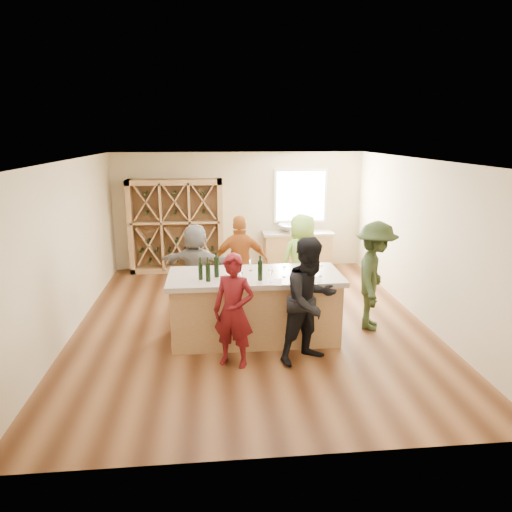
{
  "coord_description": "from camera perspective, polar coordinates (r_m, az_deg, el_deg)",
  "views": [
    {
      "loc": [
        -0.64,
        -7.45,
        3.22
      ],
      "look_at": [
        0.1,
        0.2,
        1.15
      ],
      "focal_mm": 32.0,
      "sensor_mm": 36.0,
      "label": 1
    }
  ],
  "objects": [
    {
      "name": "person_far_mid",
      "position": [
        8.53,
        -1.92,
        -0.8
      ],
      "size": [
        1.04,
        0.54,
        1.77
      ],
      "primitive_type": "imported",
      "rotation": [
        0.0,
        0.0,
        3.15
      ],
      "color": "#994C19",
      "rests_on": "floor"
    },
    {
      "name": "faucet",
      "position": [
        11.19,
        4.06,
        3.96
      ],
      "size": [
        0.02,
        0.02,
        0.3
      ],
      "primitive_type": "cylinder",
      "color": "silver",
      "rests_on": "back_counter_top"
    },
    {
      "name": "wine_bottle_a",
      "position": [
        6.92,
        -6.95,
        -1.88
      ],
      "size": [
        0.08,
        0.08,
        0.27
      ],
      "primitive_type": "cylinder",
      "rotation": [
        0.0,
        0.0,
        -0.16
      ],
      "color": "black",
      "rests_on": "tasting_counter_top"
    },
    {
      "name": "wall_left",
      "position": [
        8.04,
        -22.82,
        0.79
      ],
      "size": [
        0.1,
        7.0,
        2.8
      ],
      "primitive_type": "cube",
      "color": "beige",
      "rests_on": "ground"
    },
    {
      "name": "wine_glass_c",
      "position": [
        6.82,
        6.55,
        -2.58
      ],
      "size": [
        0.07,
        0.07,
        0.17
      ],
      "primitive_type": "cone",
      "rotation": [
        0.0,
        0.0,
        -0.07
      ],
      "color": "white",
      "rests_on": "tasting_counter_top"
    },
    {
      "name": "ceiling",
      "position": [
        7.48,
        -0.63,
        12.25
      ],
      "size": [
        6.0,
        7.0,
        0.1
      ],
      "primitive_type": "cube",
      "color": "white",
      "rests_on": "ground"
    },
    {
      "name": "tasting_counter_top",
      "position": [
        7.17,
        -0.13,
        -2.61
      ],
      "size": [
        2.72,
        1.12,
        0.08
      ],
      "primitive_type": "cube",
      "color": "#AC9D8D",
      "rests_on": "tasting_counter_base"
    },
    {
      "name": "wine_glass_a",
      "position": [
        6.71,
        -1.84,
        -2.8
      ],
      "size": [
        0.08,
        0.08,
        0.16
      ],
      "primitive_type": "cone",
      "rotation": [
        0.0,
        0.0,
        0.33
      ],
      "color": "white",
      "rests_on": "tasting_counter_top"
    },
    {
      "name": "sink",
      "position": [
        11.03,
        4.21,
        3.49
      ],
      "size": [
        0.54,
        0.54,
        0.19
      ],
      "primitive_type": "imported",
      "color": "silver",
      "rests_on": "back_counter_top"
    },
    {
      "name": "wall_right",
      "position": [
        8.51,
        20.34,
        1.77
      ],
      "size": [
        0.1,
        7.0,
        2.8
      ],
      "primitive_type": "cube",
      "color": "beige",
      "rests_on": "ground"
    },
    {
      "name": "window_frame",
      "position": [
        11.22,
        5.57,
        7.48
      ],
      "size": [
        1.3,
        0.06,
        1.3
      ],
      "primitive_type": "cube",
      "color": "white",
      "rests_on": "wall_back"
    },
    {
      "name": "wine_bottle_b",
      "position": [
        6.83,
        -6.02,
        -1.99
      ],
      "size": [
        0.08,
        0.08,
        0.29
      ],
      "primitive_type": "cylinder",
      "rotation": [
        0.0,
        0.0,
        -0.06
      ],
      "color": "black",
      "rests_on": "tasting_counter_top"
    },
    {
      "name": "wine_bottle_c",
      "position": [
        7.02,
        -4.97,
        -1.38
      ],
      "size": [
        0.08,
        0.08,
        0.32
      ],
      "primitive_type": "cylinder",
      "rotation": [
        0.0,
        0.0,
        0.08
      ],
      "color": "black",
      "rests_on": "tasting_counter_top"
    },
    {
      "name": "person_far_right",
      "position": [
        8.72,
        5.75,
        -0.51
      ],
      "size": [
        1.0,
        0.8,
        1.77
      ],
      "primitive_type": "imported",
      "rotation": [
        0.0,
        0.0,
        3.44
      ],
      "color": "#8CC64C",
      "rests_on": "floor"
    },
    {
      "name": "wine_bottle_e",
      "position": [
        6.99,
        -2.56,
        -1.51
      ],
      "size": [
        0.08,
        0.08,
        0.29
      ],
      "primitive_type": "cylinder",
      "rotation": [
        0.0,
        0.0,
        -0.14
      ],
      "color": "black",
      "rests_on": "tasting_counter_top"
    },
    {
      "name": "tasting_menu_c",
      "position": [
        6.97,
        7.47,
        -2.92
      ],
      "size": [
        0.25,
        0.3,
        0.0
      ],
      "primitive_type": "cube",
      "rotation": [
        0.0,
        0.0,
        -0.22
      ],
      "color": "white",
      "rests_on": "tasting_counter_top"
    },
    {
      "name": "person_far_left",
      "position": [
        8.69,
        -7.49,
        -1.2
      ],
      "size": [
        1.58,
        0.94,
        1.61
      ],
      "primitive_type": "imported",
      "rotation": [
        0.0,
        0.0,
        2.86
      ],
      "color": "slate",
      "rests_on": "floor"
    },
    {
      "name": "wine_glass_e",
      "position": [
        7.1,
        8.08,
        -1.88
      ],
      "size": [
        0.08,
        0.08,
        0.17
      ],
      "primitive_type": "cone",
      "rotation": [
        0.0,
        0.0,
        -0.21
      ],
      "color": "white",
      "rests_on": "tasting_counter_top"
    },
    {
      "name": "tasting_menu_a",
      "position": [
        6.76,
        -2.79,
        -3.39
      ],
      "size": [
        0.31,
        0.36,
        0.0
      ],
      "primitive_type": "cube",
      "rotation": [
        0.0,
        0.0,
        -0.3
      ],
      "color": "white",
      "rests_on": "tasting_counter_top"
    },
    {
      "name": "person_server",
      "position": [
        7.85,
        14.57,
        -2.44
      ],
      "size": [
        0.99,
        1.31,
        1.84
      ],
      "primitive_type": "imported",
      "rotation": [
        0.0,
        0.0,
        1.16
      ],
      "color": "#263319",
      "rests_on": "floor"
    },
    {
      "name": "wine_glass_b",
      "position": [
        6.73,
        1.85,
        -2.56
      ],
      "size": [
        0.1,
        0.1,
        0.2
      ],
      "primitive_type": "cone",
      "rotation": [
        0.0,
        0.0,
        -0.42
      ],
      "color": "white",
      "rests_on": "tasting_counter_top"
    },
    {
      "name": "wall_front",
      "position": [
        4.35,
        3.48,
        -9.69
      ],
      "size": [
        6.0,
        0.1,
        2.8
      ],
      "primitive_type": "cube",
      "color": "beige",
      "rests_on": "ground"
    },
    {
      "name": "wine_glass_f",
      "position": [
        7.32,
        -0.67,
        -1.18
      ],
      "size": [
        0.07,
        0.07,
        0.18
      ],
      "primitive_type": "cone",
      "color": "white",
      "rests_on": "tasting_counter_top"
    },
    {
      "name": "tasting_counter_base",
      "position": [
        7.36,
        -0.13,
        -6.62
      ],
      "size": [
        2.6,
        1.0,
        1.0
      ],
      "primitive_type": "cube",
      "color": "#A67C4F",
      "rests_on": "floor"
    },
    {
      "name": "back_counter_base",
      "position": [
        11.19,
        5.16,
        0.58
      ],
      "size": [
        1.6,
        0.58,
        0.86
      ],
      "primitive_type": "cube",
      "color": "#A67C4F",
      "rests_on": "floor"
    },
    {
      "name": "wall_back",
      "position": [
        11.16,
        -2.17,
        5.68
      ],
      "size": [
        6.0,
        0.1,
        2.8
      ],
      "primitive_type": "cube",
      "color": "beige",
      "rests_on": "ground"
    },
    {
      "name": "wine_rack",
      "position": [
        10.96,
        -9.94,
        3.7
      ],
      "size": [
        2.2,
        0.45,
        2.2
      ],
      "primitive_type": "cube",
      "color": "#A67C4F",
      "rests_on": "floor"
    },
    {
      "name": "floor",
      "position": [
        8.16,
        -0.57,
        -8.55
      ],
      "size": [
        6.0,
        7.0,
        0.1
      ],
      "primitive_type": "cube",
      "color": "brown",
      "rests_on": "ground"
    },
    {
      "name": "wine_glass_d",
      "position": [
        7.01,
        3.53,
        -2.02
      ],
      "size": [
        0.08,
        0.08,
        0.16
      ],
      "primitive_type": "cone",
      "rotation": [
        0.0,
        0.0,
        -0.41
      ],
      "color": "white",
      "rests_on": "tasting_counter_top"
    },
    {
      "name": "person_near_right",
      "position": [
        6.55,
        6.82,
        -5.57
      ],
      "size": [
        1.02,
        0.85,
        1.84
      ],
      "primitive_type": "imported",
      "rotation": [
        0.0,
        0.0,
        0.48
      ],
      "color": "black",
      "rests_on": "floor"
    },
    {
      "name": "person_near_left",
      "position": [
        6.43,
        -2.8,
        -6.87
      ],
      "size": [
        0.72,
        0.64,
        1.64
      ],
      "primitive_type": "imported",
      "rotation": [
        0.0,
        0.0,
        -0.41
      ],
      "color": "#590F14",
      "rests_on": "floor"
    },
    {
      "name": "wine_bottle_d",
      "position": [
        6.86,
        -2.84,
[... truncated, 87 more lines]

